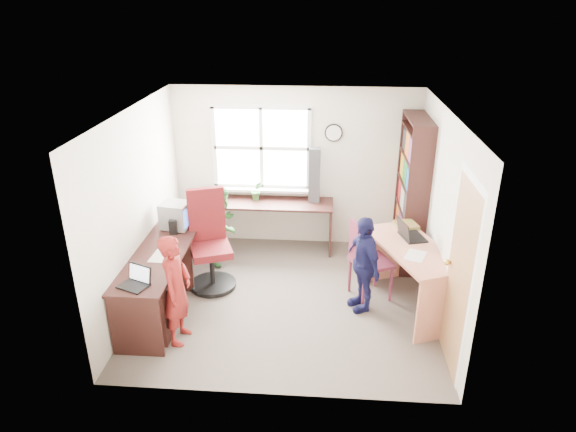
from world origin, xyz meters
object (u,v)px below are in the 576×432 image
object	(u,v)px
potted_plant	(257,191)
laptop_left	(136,281)
person_green	(223,224)
person_navy	(363,264)
cd_tower	(314,175)
crt_monitor	(176,215)
wooden_chair	(366,258)
laptop_right	(409,234)
person_red	(176,290)
bookshelf	(411,196)
right_desk	(411,264)
l_desk	(177,275)
swivel_chair	(210,246)

from	to	relation	value
potted_plant	laptop_left	bearing A→B (deg)	-111.08
person_green	person_navy	xyz separation A→B (m)	(1.91, -1.08, 0.04)
cd_tower	crt_monitor	bearing A→B (deg)	-148.04
wooden_chair	potted_plant	bearing A→B (deg)	114.49
person_green	laptop_right	bearing A→B (deg)	-92.91
person_red	person_green	size ratio (longest dim) A/B	1.12
wooden_chair	crt_monitor	bearing A→B (deg)	148.81
bookshelf	laptop_left	xyz separation A→B (m)	(-3.17, -2.19, -0.20)
right_desk	cd_tower	world-z (taller)	cd_tower
l_desk	laptop_right	xyz separation A→B (m)	(2.80, 0.48, 0.43)
right_desk	person_green	distance (m)	2.69
crt_monitor	cd_tower	distance (m)	2.08
laptop_left	laptop_right	xyz separation A→B (m)	(3.01, 1.20, 0.09)
crt_monitor	person_navy	world-z (taller)	person_navy
crt_monitor	person_red	size ratio (longest dim) A/B	0.32
swivel_chair	cd_tower	world-z (taller)	cd_tower
crt_monitor	potted_plant	distance (m)	1.40
wooden_chair	laptop_right	distance (m)	0.60
laptop_left	person_red	xyz separation A→B (m)	(0.39, 0.10, -0.16)
right_desk	crt_monitor	xyz separation A→B (m)	(-2.99, 0.48, 0.33)
bookshelf	crt_monitor	bearing A→B (deg)	-166.63
right_desk	laptop_left	bearing A→B (deg)	175.86
potted_plant	person_green	xyz separation A→B (m)	(-0.42, -0.52, -0.33)
l_desk	potted_plant	bearing A→B (deg)	67.14
laptop_left	potted_plant	xyz separation A→B (m)	(0.96, 2.50, 0.10)
laptop_right	potted_plant	bearing A→B (deg)	41.69
person_green	person_red	bearing A→B (deg)	-169.98
l_desk	person_green	distance (m)	1.31
wooden_chair	l_desk	bearing A→B (deg)	166.27
l_desk	swivel_chair	distance (m)	0.67
l_desk	bookshelf	xyz separation A→B (m)	(2.96, 1.47, 0.55)
bookshelf	swivel_chair	size ratio (longest dim) A/B	1.61
wooden_chair	person_red	bearing A→B (deg)	-177.92
cd_tower	person_navy	size ratio (longest dim) A/B	0.66
bookshelf	wooden_chair	bearing A→B (deg)	-122.17
person_navy	potted_plant	bearing A→B (deg)	-159.65
right_desk	bookshelf	xyz separation A→B (m)	(0.14, 1.23, 0.40)
l_desk	laptop_left	bearing A→B (deg)	-106.48
wooden_chair	laptop_right	bearing A→B (deg)	-16.00
laptop_left	cd_tower	bearing A→B (deg)	76.87
wooden_chair	person_green	size ratio (longest dim) A/B	0.91
wooden_chair	cd_tower	size ratio (longest dim) A/B	1.28
right_desk	wooden_chair	distance (m)	0.55
person_red	person_navy	distance (m)	2.21
bookshelf	laptop_right	xyz separation A→B (m)	(-0.16, -0.99, -0.12)
swivel_chair	cd_tower	xyz separation A→B (m)	(1.32, 1.20, 0.59)
right_desk	person_navy	bearing A→B (deg)	164.61
laptop_left	cd_tower	xyz separation A→B (m)	(1.81, 2.52, 0.36)
potted_plant	person_navy	distance (m)	2.20
bookshelf	person_green	world-z (taller)	bookshelf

